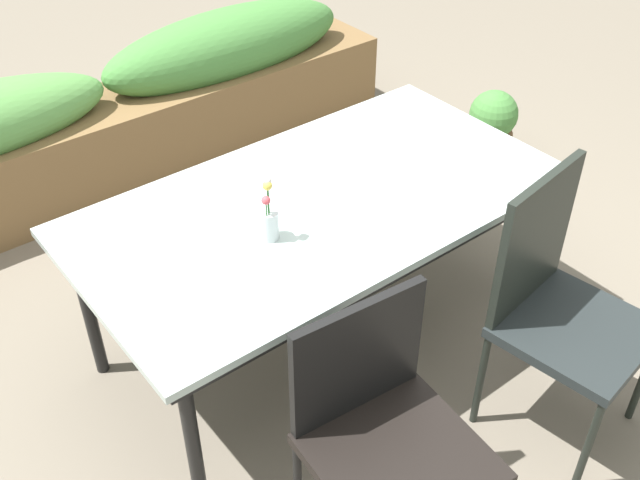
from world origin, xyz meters
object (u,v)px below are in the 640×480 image
Objects in this scene: potted_plant at (492,127)px; dining_table at (320,210)px; chair_near_left at (384,427)px; flower_vase at (269,218)px; chair_near_right at (558,299)px; planter_box at (112,119)px.

dining_table is at bearing -162.58° from potted_plant.
dining_table reaches higher than potted_plant.
chair_near_left reaches higher than potted_plant.
potted_plant is at bearing 17.14° from flower_vase.
dining_table is at bearing -110.89° from chair_near_left.
chair_near_right is (0.82, 0.01, 0.05)m from chair_near_left.
planter_box is 2.11m from potted_plant.
planter_box is 7.63× the size of potted_plant.
chair_near_left is 3.47× the size of flower_vase.
planter_box is at bearing 146.85° from potted_plant.
planter_box is (0.18, 1.75, -0.43)m from flower_vase.
chair_near_left is at bearing -7.84° from chair_near_right.
chair_near_left is 0.26× the size of planter_box.
chair_near_right is 3.94× the size of flower_vase.
planter_box is (0.30, 2.51, -0.14)m from chair_near_left.
flower_vase reaches higher than chair_near_left.
chair_near_left is 2.53m from planter_box.
chair_near_left is at bearing -96.89° from planter_box.
planter_box is at bearing -91.47° from chair_near_left.
potted_plant is (1.24, 1.35, -0.34)m from chair_near_right.
chair_near_left reaches higher than planter_box.
chair_near_right is 2.30× the size of potted_plant.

